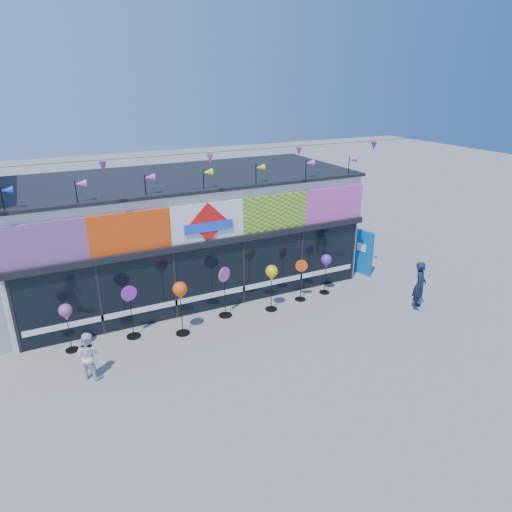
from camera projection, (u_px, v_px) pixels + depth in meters
ground at (256, 362)px, 12.56m from camera, size 80.00×80.00×0.00m
kite_shop at (185, 231)px, 16.78m from camera, size 16.00×5.70×5.31m
blue_sign at (363, 252)px, 17.98m from camera, size 0.35×0.90×1.78m
spinner_0 at (66, 314)px, 12.66m from camera, size 0.38×0.38×1.48m
spinner_1 at (131, 310)px, 13.47m from camera, size 0.47×0.43×1.69m
spinner_2 at (180, 293)px, 13.46m from camera, size 0.44×0.44×1.72m
spinner_3 at (225, 291)px, 14.68m from camera, size 0.46×0.44×1.72m
spinner_4 at (272, 275)px, 14.95m from camera, size 0.41×0.41×1.61m
spinner_5 at (301, 279)px, 15.81m from camera, size 0.40×0.38×1.50m
spinner_6 at (326, 262)px, 16.19m from camera, size 0.38×0.38×1.49m
adult_man at (420, 285)px, 15.26m from camera, size 0.72×0.69×1.66m
child at (88, 355)px, 11.72m from camera, size 0.71×0.69×1.30m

